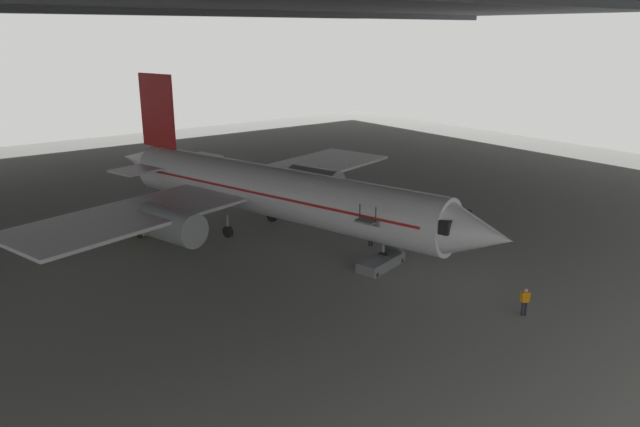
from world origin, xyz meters
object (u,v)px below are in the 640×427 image
airplane_main (270,191)px  baggage_tug (136,228)px  boarding_stairs (381,257)px  crew_worker_by_stairs (371,234)px  crew_worker_near_nose (525,300)px

airplane_main → baggage_tug: size_ratio=14.85×
boarding_stairs → crew_worker_by_stairs: bearing=57.2°
boarding_stairs → baggage_tug: 19.58m
crew_worker_near_nose → baggage_tug: bearing=114.6°
boarding_stairs → baggage_tug: (-10.60, 16.46, -0.21)m
crew_worker_near_nose → baggage_tug: size_ratio=0.65×
crew_worker_near_nose → crew_worker_by_stairs: size_ratio=1.01×
airplane_main → boarding_stairs: size_ratio=7.88×
airplane_main → boarding_stairs: airplane_main is taller
airplane_main → crew_worker_by_stairs: bearing=-56.1°
airplane_main → crew_worker_near_nose: (3.70, -20.34, -2.58)m
crew_worker_near_nose → crew_worker_by_stairs: (0.76, 13.70, -0.01)m
airplane_main → boarding_stairs: 10.81m
boarding_stairs → baggage_tug: bearing=122.8°
crew_worker_near_nose → baggage_tug: (-12.15, 26.57, -0.40)m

